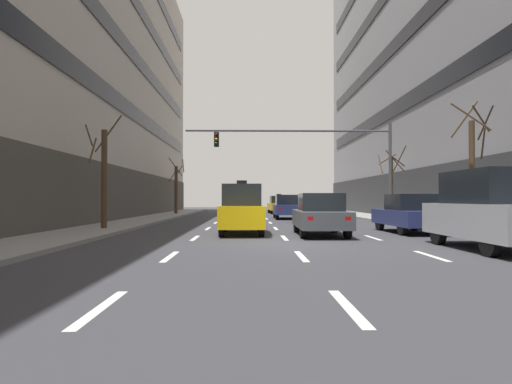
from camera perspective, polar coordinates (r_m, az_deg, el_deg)
The scene contains 40 objects.
ground_plane at distance 13.81m, azimuth 4.53°, elevation -6.92°, with size 120.00×120.00×0.00m, color #38383D.
sidewalk_left at distance 15.29m, azimuth -27.30°, elevation -5.97°, with size 2.99×80.00×0.14m, color gray.
lane_stripe_l1_s2 at distance 6.16m, azimuth -20.10°, elevation -14.38°, with size 0.16×2.00×0.01m, color silver.
lane_stripe_l1_s3 at distance 10.94m, azimuth -11.43°, elevation -8.46°, with size 0.16×2.00×0.01m, color silver.
lane_stripe_l1_s4 at distance 15.85m, azimuth -8.16°, elevation -6.12°, with size 0.16×2.00×0.01m, color silver.
lane_stripe_l1_s5 at distance 20.81m, azimuth -6.45°, elevation -4.88°, with size 0.16×2.00×0.01m, color silver.
lane_stripe_l1_s6 at distance 25.78m, azimuth -5.40°, elevation -4.11°, with size 0.16×2.00×0.01m, color silver.
lane_stripe_l1_s7 at distance 30.76m, azimuth -4.70°, elevation -3.59°, with size 0.16×2.00×0.01m, color silver.
lane_stripe_l1_s8 at distance 35.75m, azimuth -4.19°, elevation -3.22°, with size 0.16×2.00×0.01m, color silver.
lane_stripe_l1_s9 at distance 40.74m, azimuth -3.80°, elevation -2.94°, with size 0.16×2.00×0.01m, color silver.
lane_stripe_l1_s10 at distance 45.73m, azimuth -3.50°, elevation -2.71°, with size 0.16×2.00×0.01m, color silver.
lane_stripe_l2_s2 at distance 6.00m, azimuth 12.24°, elevation -14.79°, with size 0.16×2.00×0.01m, color silver.
lane_stripe_l2_s3 at distance 10.85m, azimuth 6.08°, elevation -8.54°, with size 0.16×2.00×0.01m, color silver.
lane_stripe_l2_s4 at distance 15.79m, azimuth 3.82°, elevation -6.15°, with size 0.16×2.00×0.01m, color silver.
lane_stripe_l2_s5 at distance 20.76m, azimuth 2.64°, elevation -4.89°, with size 0.16×2.00×0.01m, color silver.
lane_stripe_l2_s6 at distance 25.74m, azimuth 1.92°, elevation -4.12°, with size 0.16×2.00×0.01m, color silver.
lane_stripe_l2_s7 at distance 30.73m, azimuth 1.43°, elevation -3.60°, with size 0.16×2.00×0.01m, color silver.
lane_stripe_l2_s8 at distance 35.72m, azimuth 1.09°, elevation -3.22°, with size 0.16×2.00×0.01m, color silver.
lane_stripe_l2_s9 at distance 40.72m, azimuth 0.82°, elevation -2.94°, with size 0.16×2.00×0.01m, color silver.
lane_stripe_l2_s10 at distance 45.71m, azimuth 0.62°, elevation -2.72°, with size 0.16×2.00×0.01m, color silver.
lane_stripe_l3_s3 at distance 11.71m, azimuth 22.39°, elevation -7.91°, with size 0.16×2.00×0.01m, color silver.
lane_stripe_l3_s4 at distance 16.40m, azimuth 15.38°, elevation -5.92°, with size 0.16×2.00×0.01m, color silver.
lane_stripe_l3_s5 at distance 21.23m, azimuth 11.55°, elevation -4.79°, with size 0.16×2.00×0.01m, color silver.
lane_stripe_l3_s6 at distance 26.12m, azimuth 9.15°, elevation -4.06°, with size 0.16×2.00×0.01m, color silver.
lane_stripe_l3_s7 at distance 31.05m, azimuth 7.51°, elevation -3.56°, with size 0.16×2.00×0.01m, color silver.
lane_stripe_l3_s8 at distance 35.99m, azimuth 6.32°, elevation -3.20°, with size 0.16×2.00×0.01m, color silver.
lane_stripe_l3_s9 at distance 40.95m, azimuth 5.42°, elevation -2.92°, with size 0.16×2.00×0.01m, color silver.
lane_stripe_l3_s10 at distance 45.92m, azimuth 4.72°, elevation -2.71°, with size 0.16×2.00×0.01m, color silver.
taxi_driving_0 at distance 17.50m, azimuth -1.92°, elevation -2.33°, with size 1.79×4.20×2.20m.
car_driving_1 at distance 17.00m, azimuth 8.58°, elevation -3.02°, with size 1.95×4.46×1.66m.
car_driving_2 at distance 30.85m, azimuth 4.24°, elevation -2.01°, with size 1.98×4.62×1.72m.
car_driving_3 at distance 38.65m, azimuth -1.39°, elevation -1.91°, with size 1.93×4.25×1.57m.
taxi_driving_4 at distance 41.93m, azimuth 3.06°, elevation -1.72°, with size 2.10×4.67×1.91m.
car_parked_1 at distance 13.72m, azimuth 28.90°, elevation -2.14°, with size 1.98×4.68×2.26m.
car_parked_2 at distance 19.25m, azimuth 19.81°, elevation -2.75°, with size 1.94×4.42×1.64m.
traffic_signal_0 at distance 25.17m, azimuth 8.64°, elevation 5.56°, with size 12.01×0.35×5.72m.
street_tree_0 at distance 28.40m, azimuth 17.63°, elevation 0.92°, with size 1.65×1.67×4.67m.
street_tree_1 at distance 38.56m, azimuth -10.63°, elevation 0.53°, with size 1.34×1.35×4.93m.
street_tree_2 at distance 20.18m, azimuth -19.72°, elevation 2.09°, with size 1.56×1.59×5.19m.
street_tree_3 at distance 19.40m, azimuth 27.01°, elevation 2.87°, with size 1.61×1.61×5.42m.
Camera 1 is at (-1.33, -13.67, 1.45)m, focal length 29.88 mm.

